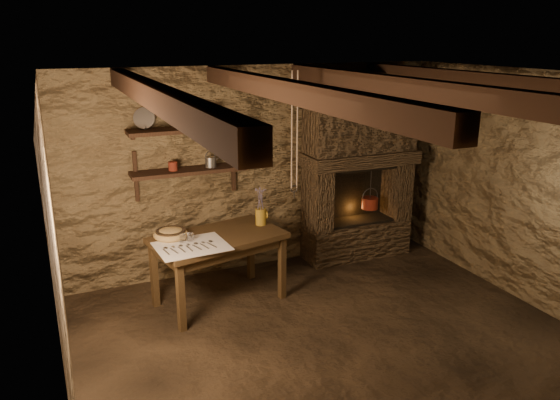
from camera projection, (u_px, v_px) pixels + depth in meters
name	position (u px, v px, depth m)	size (l,w,h in m)	color
floor	(336.00, 343.00, 5.01)	(4.50, 4.50, 0.00)	black
back_wall	(257.00, 169.00, 6.42)	(4.50, 0.04, 2.40)	#4D3B24
front_wall	(524.00, 332.00, 2.90)	(4.50, 0.04, 2.40)	#4D3B24
left_wall	(58.00, 261.00, 3.81)	(0.04, 4.00, 2.40)	#4D3B24
right_wall	(535.00, 192.00, 5.50)	(0.04, 4.00, 2.40)	#4D3B24
ceiling	(345.00, 77.00, 4.31)	(4.50, 4.00, 0.04)	black
beam_far_left	(155.00, 96.00, 3.77)	(0.14, 3.95, 0.16)	black
beam_mid_left	(287.00, 90.00, 4.15)	(0.14, 3.95, 0.16)	black
beam_mid_right	(397.00, 86.00, 4.53)	(0.14, 3.95, 0.16)	black
beam_far_right	(490.00, 82.00, 4.90)	(0.14, 3.95, 0.16)	black
shelf_lower	(189.00, 171.00, 5.93)	(1.25, 0.30, 0.04)	black
shelf_upper	(187.00, 130.00, 5.80)	(1.25, 0.30, 0.04)	black
hearth	(359.00, 162.00, 6.68)	(1.43, 0.51, 2.30)	#332619
work_table	(219.00, 266.00, 5.68)	(1.44, 1.02, 0.75)	#322211
linen_cloth	(192.00, 246.00, 5.29)	(0.68, 0.55, 0.01)	beige
pewter_cutlery_row	(192.00, 246.00, 5.26)	(0.57, 0.22, 0.01)	gray
drinking_glasses	(190.00, 237.00, 5.40)	(0.22, 0.07, 0.09)	white
stoneware_jug	(261.00, 209.00, 5.86)	(0.14, 0.14, 0.41)	olive
wooden_bowl	(171.00, 234.00, 5.49)	(0.35, 0.35, 0.12)	#9C7C43
iron_stockpot	(205.00, 119.00, 5.85)	(0.22, 0.22, 0.16)	#2A2826
tin_pan	(144.00, 118.00, 5.69)	(0.23, 0.23, 0.03)	gray
small_kettle	(211.00, 162.00, 6.00)	(0.16, 0.12, 0.18)	gray
rusty_tin	(173.00, 166.00, 5.85)	(0.10, 0.10, 0.10)	#541910
red_pot	(370.00, 202.00, 6.85)	(0.23, 0.22, 0.54)	maroon
hanging_ropes	(295.00, 131.00, 5.43)	(0.08, 0.08, 1.20)	beige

